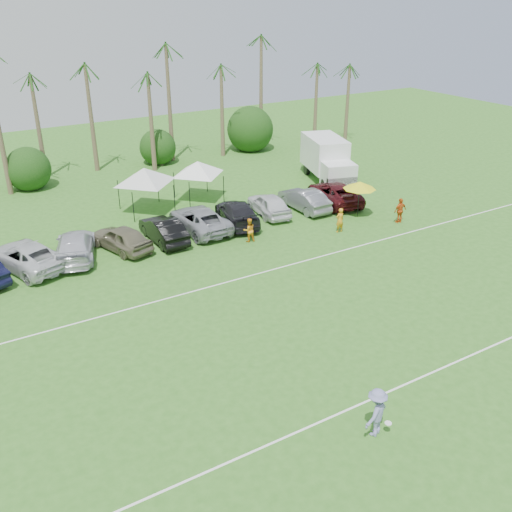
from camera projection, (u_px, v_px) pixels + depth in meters
ground at (403, 431)px, 21.46m from camera, size 120.00×120.00×0.00m
field_lines at (285, 332)px, 27.66m from camera, size 80.00×12.10×0.01m
palm_tree_4 at (40, 93)px, 45.89m from camera, size 2.40×2.40×8.90m
palm_tree_5 at (88, 78)px, 47.38m from camera, size 2.40×2.40×9.90m
palm_tree_6 at (133, 64)px, 48.88m from camera, size 2.40×2.40×10.90m
palm_tree_7 at (175, 51)px, 50.38m from camera, size 2.40×2.40×11.90m
palm_tree_8 at (226, 78)px, 53.81m from camera, size 2.40×2.40×8.90m
palm_tree_9 at (270, 65)px, 55.77m from camera, size 2.40×2.40×9.90m
palm_tree_10 at (312, 53)px, 57.73m from camera, size 2.40×2.40×10.90m
palm_tree_11 at (344, 42)px, 59.23m from camera, size 2.40×2.40×11.90m
bush_tree_1 at (23, 162)px, 48.16m from camera, size 4.00×4.00×4.00m
bush_tree_2 at (157, 144)px, 53.74m from camera, size 4.00×4.00×4.00m
bush_tree_3 at (248, 132)px, 58.40m from camera, size 4.00×4.00×4.00m
sideline_player_a at (340, 220)px, 38.64m from camera, size 0.63×0.42×1.73m
sideline_player_b at (249, 230)px, 37.22m from camera, size 0.89×0.76×1.60m
sideline_player_c at (400, 211)px, 40.21m from camera, size 1.06×0.45×1.81m
box_truck at (328, 159)px, 48.52m from camera, size 4.60×7.48×3.62m
canopy_tent_left at (144, 168)px, 41.20m from camera, size 4.82×4.82×3.90m
canopy_tent_right at (197, 161)px, 43.69m from camera, size 4.46×4.46×3.61m
market_umbrella at (360, 185)px, 40.66m from camera, size 2.38×2.38×2.65m
frisbee_player at (376, 412)px, 20.92m from camera, size 1.47×1.15×2.00m
parked_car_2 at (27, 256)px, 33.61m from camera, size 4.47×6.33×1.60m
parked_car_3 at (75, 246)px, 34.93m from camera, size 3.84×5.95×1.60m
parked_car_4 at (121, 238)px, 36.02m from camera, size 3.20×5.06×1.60m
parked_car_5 at (164, 230)px, 37.28m from camera, size 1.75×4.88×1.60m
parked_car_6 at (200, 219)px, 38.94m from camera, size 2.73×5.80×1.60m
parked_car_7 at (237, 213)px, 40.11m from camera, size 3.50×5.90×1.60m
parked_car_8 at (269, 204)px, 41.68m from camera, size 2.49×4.91×1.60m
parked_car_9 at (304, 199)px, 42.64m from camera, size 1.72×4.88×1.60m
parked_car_10 at (335, 193)px, 43.92m from camera, size 3.80×6.20×1.60m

